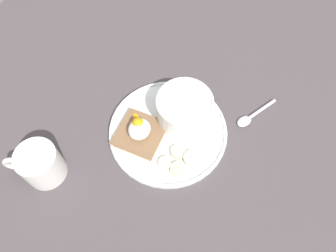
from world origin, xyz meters
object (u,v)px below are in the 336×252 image
(banana_slice_front, at_px, (191,158))
(banana_slice_left, at_px, (178,152))
(toast_slice, at_px, (140,134))
(poached_egg, at_px, (139,128))
(oatmeal_bowl, at_px, (184,109))
(banana_slice_right, at_px, (165,163))
(banana_slice_back, at_px, (177,169))
(coffee_mug, at_px, (40,164))
(spoon, at_px, (252,116))

(banana_slice_front, xyz_separation_m, banana_slice_left, (-0.00, -0.03, -0.00))
(banana_slice_front, bearing_deg, banana_slice_left, -96.74)
(toast_slice, bearing_deg, banana_slice_left, 88.75)
(poached_egg, height_order, banana_slice_front, poached_egg)
(oatmeal_bowl, bearing_deg, banana_slice_left, 17.10)
(banana_slice_front, distance_m, banana_slice_right, 0.05)
(oatmeal_bowl, xyz_separation_m, banana_slice_back, (0.12, 0.04, -0.03))
(banana_slice_back, bearing_deg, coffee_mug, -64.55)
(poached_egg, relative_size, banana_slice_back, 1.57)
(oatmeal_bowl, distance_m, banana_slice_front, 0.11)
(banana_slice_front, bearing_deg, toast_slice, -92.59)
(toast_slice, distance_m, banana_slice_right, 0.08)
(banana_slice_left, relative_size, banana_slice_back, 0.94)
(toast_slice, height_order, banana_slice_front, banana_slice_front)
(poached_egg, relative_size, banana_slice_front, 1.48)
(poached_egg, bearing_deg, banana_slice_left, 87.77)
(spoon, bearing_deg, toast_slice, -52.59)
(banana_slice_front, bearing_deg, banana_slice_back, -25.32)
(banana_slice_left, bearing_deg, banana_slice_right, -22.81)
(banana_slice_left, height_order, banana_slice_right, same)
(spoon, bearing_deg, poached_egg, -53.07)
(toast_slice, height_order, banana_slice_left, toast_slice)
(coffee_mug, bearing_deg, banana_slice_front, 119.86)
(coffee_mug, distance_m, spoon, 0.46)
(poached_egg, xyz_separation_m, banana_slice_back, (0.04, 0.11, -0.02))
(oatmeal_bowl, relative_size, coffee_mug, 1.11)
(toast_slice, height_order, banana_slice_right, same)
(banana_slice_back, height_order, banana_slice_right, same)
(oatmeal_bowl, xyz_separation_m, banana_slice_right, (0.12, 0.01, -0.03))
(banana_slice_front, xyz_separation_m, spoon, (-0.16, 0.08, -0.01))
(banana_slice_left, relative_size, spoon, 0.37)
(toast_slice, height_order, banana_slice_back, same)
(oatmeal_bowl, distance_m, banana_slice_right, 0.12)
(oatmeal_bowl, bearing_deg, banana_slice_front, 32.29)
(poached_egg, bearing_deg, banana_slice_right, 63.47)
(oatmeal_bowl, xyz_separation_m, banana_slice_front, (0.09, 0.05, -0.03))
(banana_slice_front, height_order, coffee_mug, coffee_mug)
(oatmeal_bowl, relative_size, banana_slice_back, 2.89)
(banana_slice_front, bearing_deg, oatmeal_bowl, -147.71)
(oatmeal_bowl, relative_size, spoon, 1.13)
(oatmeal_bowl, height_order, banana_slice_left, oatmeal_bowl)
(oatmeal_bowl, distance_m, spoon, 0.16)
(poached_egg, bearing_deg, banana_slice_back, 69.40)
(banana_slice_back, relative_size, coffee_mug, 0.38)
(banana_slice_back, height_order, coffee_mug, coffee_mug)
(banana_slice_left, xyz_separation_m, spoon, (-0.16, 0.11, -0.01))
(banana_slice_front, relative_size, banana_slice_back, 1.06)
(toast_slice, bearing_deg, poached_egg, -138.44)
(poached_egg, bearing_deg, toast_slice, 41.56)
(banana_slice_right, bearing_deg, banana_slice_left, 157.19)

